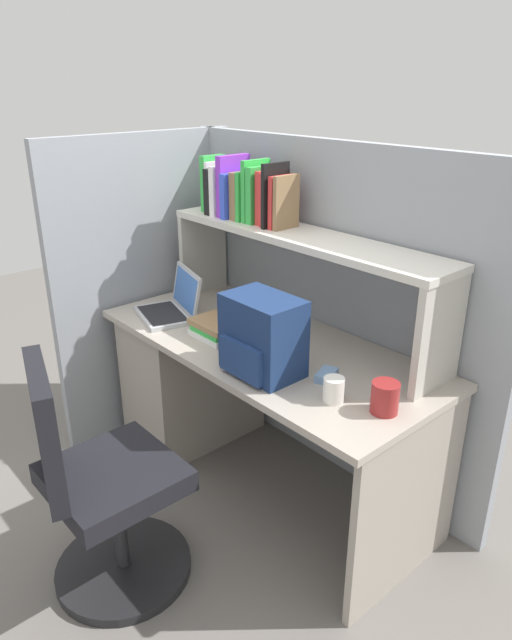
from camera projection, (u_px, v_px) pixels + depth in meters
ground_plane at (264, 480)px, 2.77m from camera, size 8.00×8.00×0.00m
desk at (212, 377)px, 2.88m from camera, size 1.60×0.70×0.73m
cubicle_partition_rear at (325, 311)px, 2.70m from camera, size 1.84×0.05×1.55m
cubicle_partition_left at (149, 286)px, 3.02m from camera, size 0.05×1.06×1.55m
overhead_hutch at (300, 255)px, 2.47m from camera, size 1.44×0.28×0.45m
reference_books_on_shelf at (245, 193)px, 2.64m from camera, size 0.54×0.19×0.28m
laptop at (172, 306)px, 2.75m from camera, size 0.37×0.32×0.22m
backpack at (262, 337)px, 2.18m from camera, size 0.30×0.23×0.31m
computer_mouse at (326, 375)px, 2.18m from camera, size 0.09×0.12×0.03m
paper_cup at (334, 390)px, 2.02m from camera, size 0.08×0.08×0.09m
snack_canister at (385, 398)px, 1.95m from camera, size 0.10×0.10×0.11m
desk_book_stack at (218, 328)px, 2.53m from camera, size 0.22×0.19×0.08m
office_chair at (100, 494)px, 2.09m from camera, size 0.52×0.54×0.93m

